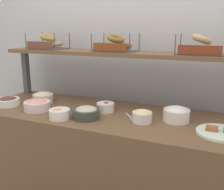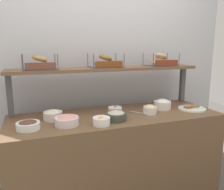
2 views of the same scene
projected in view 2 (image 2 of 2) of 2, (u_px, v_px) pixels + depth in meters
name	position (u px, v px, depth m)	size (l,w,h in m)	color
back_wall	(99.00, 72.00, 2.59)	(3.19, 0.06, 2.40)	silver
deli_counter	(116.00, 156.00, 2.24)	(1.99, 0.70, 0.85)	brown
shelf_riser_left	(10.00, 96.00, 2.05)	(0.05, 0.05, 0.40)	#4C4C51
shelf_riser_right	(182.00, 85.00, 2.68)	(0.05, 0.05, 0.40)	#4C4C51
upper_shelf	(107.00, 69.00, 2.32)	(1.95, 0.32, 0.03)	brown
bowl_beet_salad	(115.00, 110.00, 2.19)	(0.13, 0.13, 0.07)	white
bowl_potato_salad	(53.00, 115.00, 2.00)	(0.17, 0.17, 0.09)	silver
bowl_egg_salad	(150.00, 109.00, 2.19)	(0.13, 0.13, 0.09)	white
bowl_chocolate_spread	(28.00, 125.00, 1.77)	(0.18, 0.18, 0.07)	white
bowl_cream_cheese	(162.00, 104.00, 2.36)	(0.18, 0.18, 0.10)	white
bowl_fruit_salad	(101.00, 121.00, 1.86)	(0.14, 0.14, 0.08)	white
bowl_lox_spread	(67.00, 120.00, 1.86)	(0.20, 0.20, 0.09)	silver
bowl_tuna_salad	(116.00, 116.00, 2.00)	(0.19, 0.19, 0.08)	#3B453A
serving_plate_white	(192.00, 108.00, 2.35)	(0.28, 0.28, 0.04)	white
serving_spoon_near_plate	(141.00, 113.00, 2.19)	(0.13, 0.15, 0.01)	#B7B7BC
bagel_basket_everything	(40.00, 64.00, 2.08)	(0.31, 0.25, 0.14)	#4C4C51
bagel_basket_cinnamon_raisin	(105.00, 63.00, 2.31)	(0.32, 0.26, 0.14)	#4C4C51
bagel_basket_sesame	(161.00, 62.00, 2.52)	(0.33, 0.27, 0.15)	#4C4C51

